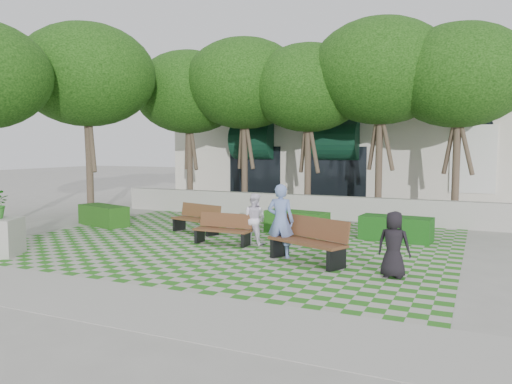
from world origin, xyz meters
The scene contains 16 objects.
ground centered at (0.00, 0.00, 0.00)m, with size 90.00×90.00×0.00m, color gray.
lawn centered at (0.00, 1.00, 0.01)m, with size 12.00×12.00×0.00m, color #2B721E.
sidewalk_south centered at (0.00, -4.70, 0.01)m, with size 16.00×2.00×0.01m, color #9E9B93.
sidewalk_west centered at (-7.20, 1.00, 0.01)m, with size 2.00×12.00×0.01m, color #9E9B93.
retaining_wall centered at (0.00, 6.20, 0.45)m, with size 15.00×0.36×0.90m, color #9E9B93.
bench_east centered at (2.74, -0.48, 0.50)m, with size 2.08×1.41×1.04m.
bench_mid centered at (-0.10, 0.64, 0.41)m, with size 1.61×0.55×0.84m.
bench_west centered at (-1.72, 1.92, 0.43)m, with size 1.79×1.01×0.89m.
hedge_east centered at (4.16, 3.14, 0.35)m, with size 1.99×0.80×0.70m, color #124612.
hedge_midright centered at (1.13, 3.16, 0.34)m, with size 1.95×0.78×0.68m, color #1A4D14.
hedge_west centered at (-5.39, 1.86, 0.34)m, with size 1.97×0.79×0.69m, color #1A4712.
person_blue centered at (1.95, -0.25, 0.90)m, with size 0.65×0.43×1.79m, color #677EBC.
person_dark centered at (4.75, -1.05, 0.69)m, with size 0.67×0.44×1.38m, color black.
person_white centered at (0.67, 1.01, 0.70)m, with size 0.68×0.53×1.41m, color white.
tree_row centered at (-1.86, 5.95, 5.18)m, with size 17.70×13.40×7.41m.
building centered at (0.93, 14.08, 2.52)m, with size 18.00×8.92×5.15m.
Camera 1 is at (6.34, -11.36, 2.67)m, focal length 35.00 mm.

